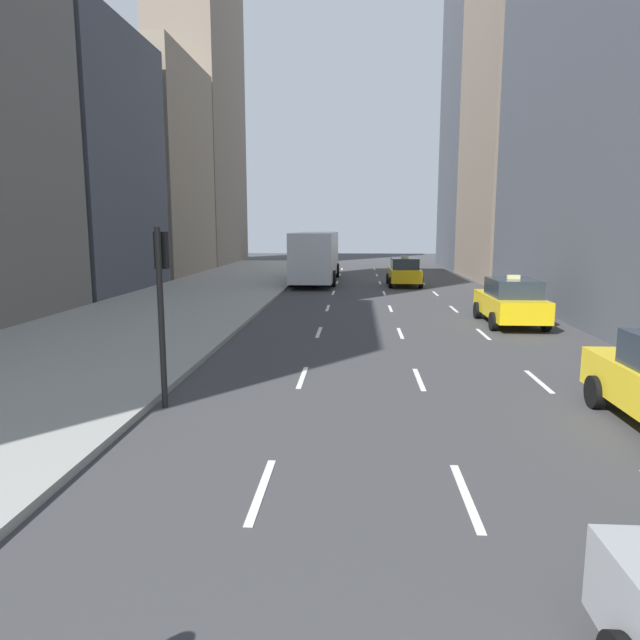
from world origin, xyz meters
The scene contains 7 objects.
sidewalk_left centered at (-7.00, 27.00, 0.07)m, with size 8.00×66.00×0.15m, color #9E9E99.
lane_markings centered at (2.60, 23.00, 0.01)m, with size 5.72×56.00×0.01m.
building_row_left centered at (-14.00, 33.91, 12.90)m, with size 6.00×62.89×32.64m.
taxi_lead centered at (6.80, 22.02, 0.88)m, with size 2.02×4.40×1.87m.
taxi_second centered at (4.00, 36.04, 0.88)m, with size 2.02×4.40×1.87m.
city_bus centered at (-1.61, 38.48, 1.79)m, with size 2.80×11.61×3.25m.
traffic_light_pole centered at (-2.75, 11.61, 2.41)m, with size 0.24×0.42×3.60m.
Camera 1 is at (1.09, 0.66, 3.60)m, focal length 32.00 mm.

